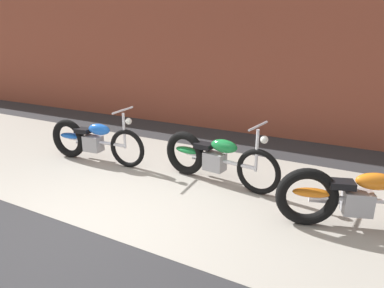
{
  "coord_description": "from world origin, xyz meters",
  "views": [
    {
      "loc": [
        2.73,
        -2.5,
        2.18
      ],
      "look_at": [
        0.56,
        1.48,
        0.75
      ],
      "focal_mm": 31.87,
      "sensor_mm": 36.0,
      "label": 1
    }
  ],
  "objects": [
    {
      "name": "motorcycle_orange",
      "position": [
        2.64,
        1.53,
        0.4
      ],
      "size": [
        1.93,
        0.86,
        1.03
      ],
      "rotation": [
        0.0,
        0.0,
        0.32
      ],
      "color": "black",
      "rests_on": "ground"
    },
    {
      "name": "ground_plane",
      "position": [
        0.0,
        0.0,
        0.0
      ],
      "size": [
        80.0,
        80.0,
        0.0
      ],
      "primitive_type": "plane",
      "color": "#2D2D30"
    },
    {
      "name": "motorcycle_blue",
      "position": [
        -1.73,
        1.8,
        0.4
      ],
      "size": [
        2.01,
        0.58,
        1.03
      ],
      "rotation": [
        0.0,
        0.0,
        0.09
      ],
      "color": "black",
      "rests_on": "ground"
    },
    {
      "name": "sidewalk_slab",
      "position": [
        0.0,
        1.75,
        0.0
      ],
      "size": [
        36.0,
        3.5,
        0.01
      ],
      "primitive_type": "cube",
      "color": "#9E998E",
      "rests_on": "ground"
    },
    {
      "name": "brick_building_wall",
      "position": [
        0.0,
        5.2,
        2.26
      ],
      "size": [
        36.0,
        0.5,
        4.52
      ],
      "primitive_type": "cube",
      "color": "brown",
      "rests_on": "ground"
    },
    {
      "name": "motorcycle_green",
      "position": [
        0.6,
        2.01,
        0.4
      ],
      "size": [
        2.0,
        0.61,
        1.03
      ],
      "rotation": [
        0.0,
        0.0,
        -0.11
      ],
      "color": "black",
      "rests_on": "ground"
    }
  ]
}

